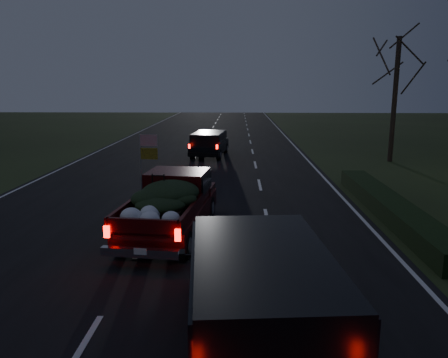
# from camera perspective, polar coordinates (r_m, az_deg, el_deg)

# --- Properties ---
(ground) EXTENTS (120.00, 120.00, 0.00)m
(ground) POSITION_cam_1_polar(r_m,az_deg,el_deg) (12.51, -10.46, -8.41)
(ground) COLOR black
(ground) RESTS_ON ground
(road_asphalt) EXTENTS (14.00, 120.00, 0.02)m
(road_asphalt) POSITION_cam_1_polar(r_m,az_deg,el_deg) (12.50, -10.46, -8.37)
(road_asphalt) COLOR black
(road_asphalt) RESTS_ON ground
(hedge_row) EXTENTS (1.00, 10.00, 0.60)m
(hedge_row) POSITION_cam_1_polar(r_m,az_deg,el_deg) (15.86, 20.88, -3.46)
(hedge_row) COLOR black
(hedge_row) RESTS_ON ground
(bare_tree_far) EXTENTS (3.60, 3.60, 7.00)m
(bare_tree_far) POSITION_cam_1_polar(r_m,az_deg,el_deg) (26.96, 21.67, 13.19)
(bare_tree_far) COLOR black
(bare_tree_far) RESTS_ON ground
(pickup_truck) EXTENTS (2.46, 5.22, 2.64)m
(pickup_truck) POSITION_cam_1_polar(r_m,az_deg,el_deg) (12.96, -6.97, -2.97)
(pickup_truck) COLOR #40080A
(pickup_truck) RESTS_ON ground
(lead_suv) EXTENTS (2.27, 4.50, 1.24)m
(lead_suv) POSITION_cam_1_polar(r_m,az_deg,el_deg) (27.12, -1.93, 4.92)
(lead_suv) COLOR black
(lead_suv) RESTS_ON ground
(rear_suv) EXTENTS (2.75, 5.43, 1.51)m
(rear_suv) POSITION_cam_1_polar(r_m,az_deg,el_deg) (7.15, 4.78, -14.54)
(rear_suv) COLOR black
(rear_suv) RESTS_ON ground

